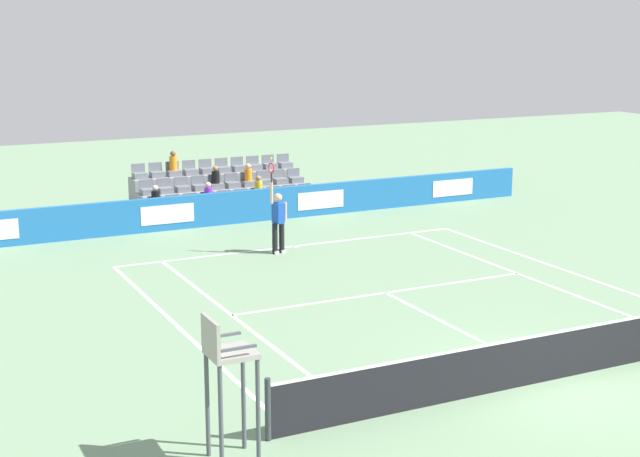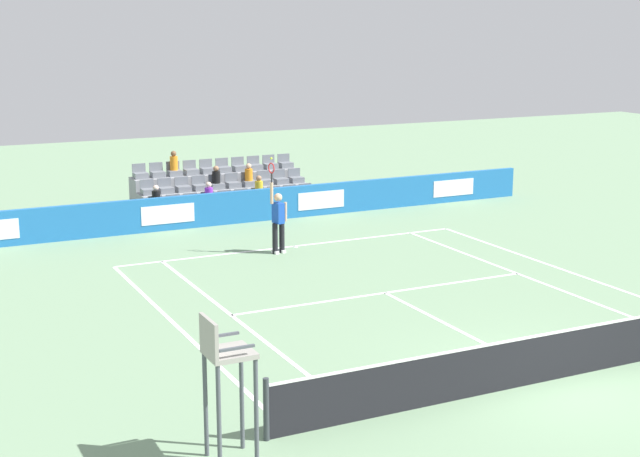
% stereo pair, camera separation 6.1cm
% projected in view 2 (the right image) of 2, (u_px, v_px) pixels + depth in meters
% --- Properties ---
extents(ground_plane, '(80.00, 80.00, 0.00)m').
position_uv_depth(ground_plane, '(554.00, 379.00, 17.60)').
color(ground_plane, gray).
extents(line_baseline, '(10.97, 0.10, 0.01)m').
position_uv_depth(line_baseline, '(294.00, 246.00, 28.01)').
color(line_baseline, white).
rests_on(line_baseline, ground).
extents(line_service, '(8.23, 0.10, 0.01)m').
position_uv_depth(line_service, '(385.00, 293.00, 23.21)').
color(line_service, white).
rests_on(line_service, ground).
extents(line_centre_service, '(0.10, 6.40, 0.01)m').
position_uv_depth(line_centre_service, '(458.00, 330.00, 20.40)').
color(line_centre_service, white).
rests_on(line_centre_service, ground).
extents(line_singles_sideline_left, '(0.10, 11.89, 0.01)m').
position_uv_depth(line_singles_sideline_left, '(238.00, 321.00, 21.04)').
color(line_singles_sideline_left, white).
rests_on(line_singles_sideline_left, ground).
extents(line_singles_sideline_right, '(0.10, 11.89, 0.01)m').
position_uv_depth(line_singles_sideline_right, '(528.00, 278.00, 24.58)').
color(line_singles_sideline_right, white).
rests_on(line_singles_sideline_right, ground).
extents(line_doubles_sideline_left, '(0.10, 11.89, 0.01)m').
position_uv_depth(line_doubles_sideline_left, '(180.00, 329.00, 20.45)').
color(line_doubles_sideline_left, white).
rests_on(line_doubles_sideline_left, ground).
extents(line_doubles_sideline_right, '(0.10, 11.89, 0.01)m').
position_uv_depth(line_doubles_sideline_right, '(568.00, 272.00, 25.17)').
color(line_doubles_sideline_right, white).
rests_on(line_doubles_sideline_right, ground).
extents(line_centre_mark, '(0.10, 0.20, 0.01)m').
position_uv_depth(line_centre_mark, '(295.00, 247.00, 27.93)').
color(line_centre_mark, white).
rests_on(line_centre_mark, ground).
extents(sponsor_barrier, '(22.16, 0.22, 1.09)m').
position_uv_depth(sponsor_barrier, '(246.00, 206.00, 31.27)').
color(sponsor_barrier, '#1E66AD').
rests_on(sponsor_barrier, ground).
extents(tennis_net, '(11.97, 0.10, 1.07)m').
position_uv_depth(tennis_net, '(556.00, 355.00, 17.50)').
color(tennis_net, '#33383D').
rests_on(tennis_net, ground).
extents(tennis_player, '(0.53, 0.39, 2.85)m').
position_uv_depth(tennis_player, '(278.00, 220.00, 26.99)').
color(tennis_player, black).
rests_on(tennis_player, ground).
extents(umpire_chair, '(0.70, 0.70, 2.34)m').
position_uv_depth(umpire_chair, '(225.00, 368.00, 14.02)').
color(umpire_chair, '#474C54').
rests_on(umpire_chair, ground).
extents(stadium_stand, '(6.20, 2.85, 2.15)m').
position_uv_depth(stadium_stand, '(222.00, 195.00, 33.29)').
color(stadium_stand, gray).
rests_on(stadium_stand, ground).
extents(loose_tennis_ball, '(0.07, 0.07, 0.07)m').
position_uv_depth(loose_tennis_ball, '(457.00, 372.00, 17.90)').
color(loose_tennis_ball, '#D1E533').
rests_on(loose_tennis_ball, ground).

